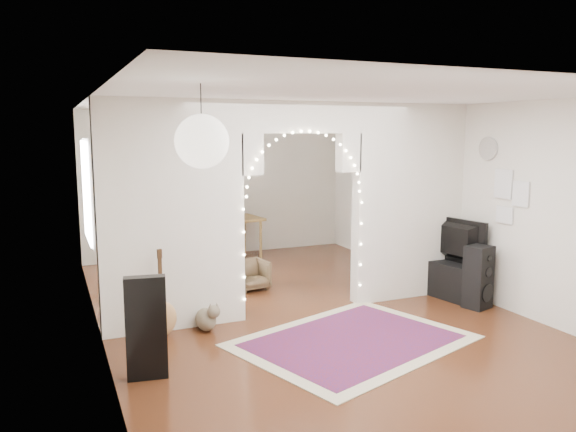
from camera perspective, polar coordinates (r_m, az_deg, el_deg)
name	(u,v)px	position (r m, az deg, el deg)	size (l,w,h in m)	color
floor	(301,310)	(7.48, 1.29, -9.52)	(7.50, 7.50, 0.00)	black
ceiling	(301,101)	(7.12, 1.36, 11.60)	(5.00, 7.50, 0.02)	white
wall_back	(219,184)	(10.68, -7.06, 3.28)	(5.00, 0.02, 2.70)	silver
wall_front	(532,278)	(4.13, 23.57, -5.77)	(5.00, 0.02, 2.70)	silver
wall_left	(96,220)	(6.56, -18.96, -0.43)	(0.02, 7.50, 2.70)	silver
wall_right	(457,199)	(8.52, 16.82, 1.65)	(0.02, 7.50, 2.70)	silver
divider_wall	(301,203)	(7.17, 1.33, 1.38)	(5.00, 0.20, 2.70)	silver
fairy_lights	(305,194)	(7.04, 1.77, 2.26)	(1.64, 0.04, 1.60)	#FFEABF
window	(87,191)	(8.33, -19.77, 2.39)	(0.04, 1.20, 1.40)	white
wall_clock	(489,148)	(8.00, 19.71, 6.48)	(0.31, 0.31, 0.03)	white
picture_frames	(508,196)	(7.76, 21.49, 1.88)	(0.02, 0.50, 0.70)	white
paper_lantern	(202,142)	(4.21, -8.75, 7.49)	(0.40, 0.40, 0.40)	white
ceiling_fan	(249,127)	(8.97, -4.03, 9.04)	(1.10, 1.10, 0.30)	#BC7D3E
area_rug	(353,341)	(6.46, 6.61, -12.47)	(2.45, 1.84, 0.02)	maroon
guitar_case	(146,328)	(5.53, -14.21, -10.97)	(0.38, 0.13, 0.99)	black
acoustic_guitar	(161,305)	(6.61, -12.76, -8.77)	(0.37, 0.23, 0.86)	tan
tabby_cat	(207,318)	(6.77, -8.25, -10.25)	(0.36, 0.54, 0.36)	brown
floor_speaker	(478,277)	(7.87, 18.77, -5.91)	(0.39, 0.36, 0.84)	black
media_console	(447,279)	(8.33, 15.89, -6.18)	(0.40, 1.00, 0.50)	black
tv	(449,240)	(8.21, 16.05, -2.40)	(1.07, 0.14, 0.62)	black
bookcase	(199,227)	(9.89, -9.06, -1.14)	(1.31, 0.33, 1.35)	beige
dining_table	(227,222)	(10.33, -6.19, -0.62)	(1.31, 0.98, 0.76)	brown
flower_vase	(227,213)	(10.31, -6.20, 0.31)	(0.18, 0.18, 0.19)	white
dining_chair_left	(206,297)	(7.36, -8.32, -8.15)	(0.46, 0.48, 0.44)	#4F3D27
dining_chair_right	(250,275)	(8.39, -3.84, -5.98)	(0.47, 0.48, 0.44)	#4F3D27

